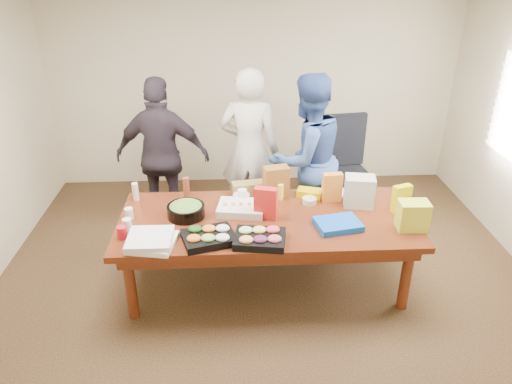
{
  "coord_description": "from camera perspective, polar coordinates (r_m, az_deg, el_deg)",
  "views": [
    {
      "loc": [
        -0.31,
        -3.99,
        3.02
      ],
      "look_at": [
        -0.1,
        0.1,
        0.98
      ],
      "focal_mm": 33.99,
      "sensor_mm": 36.0,
      "label": 1
    }
  ],
  "objects": [
    {
      "name": "floor",
      "position": [
        5.02,
        1.2,
        -10.62
      ],
      "size": [
        5.5,
        5.0,
        0.02
      ],
      "primitive_type": "cube",
      "color": "#47301E",
      "rests_on": "ground"
    },
    {
      "name": "wall_back",
      "position": [
        6.71,
        -0.24,
        12.11
      ],
      "size": [
        5.5,
        0.04,
        2.7
      ],
      "primitive_type": "cube",
      "color": "beige",
      "rests_on": "floor"
    },
    {
      "name": "wall_front",
      "position": [
        2.26,
        6.39,
        -21.4
      ],
      "size": [
        5.5,
        0.04,
        2.7
      ],
      "primitive_type": "cube",
      "color": "beige",
      "rests_on": "floor"
    },
    {
      "name": "conference_table",
      "position": [
        4.8,
        1.25,
        -6.95
      ],
      "size": [
        2.8,
        1.2,
        0.75
      ],
      "primitive_type": "cube",
      "color": "#4C1C0F",
      "rests_on": "floor"
    },
    {
      "name": "office_chair",
      "position": [
        6.02,
        10.65,
        2.35
      ],
      "size": [
        0.69,
        0.69,
        1.2
      ],
      "primitive_type": "cube",
      "rotation": [
        0.0,
        0.0,
        0.13
      ],
      "color": "black",
      "rests_on": "floor"
    },
    {
      "name": "person_center",
      "position": [
        5.62,
        -0.77,
        4.96
      ],
      "size": [
        0.78,
        0.59,
        1.91
      ],
      "primitive_type": "imported",
      "rotation": [
        0.0,
        0.0,
        2.94
      ],
      "color": "silver",
      "rests_on": "floor"
    },
    {
      "name": "person_right",
      "position": [
        5.4,
        5.94,
        3.87
      ],
      "size": [
        1.16,
        1.07,
        1.91
      ],
      "primitive_type": "imported",
      "rotation": [
        0.0,
        0.0,
        3.63
      ],
      "color": "#314C8B",
      "rests_on": "floor"
    },
    {
      "name": "person_left",
      "position": [
        5.65,
        -10.92,
        4.14
      ],
      "size": [
        1.11,
        0.56,
        1.83
      ],
      "primitive_type": "imported",
      "rotation": [
        0.0,
        0.0,
        3.04
      ],
      "color": "#2B232A",
      "rests_on": "floor"
    },
    {
      "name": "veggie_tray",
      "position": [
        4.25,
        -5.59,
        -5.37
      ],
      "size": [
        0.52,
        0.45,
        0.07
      ],
      "primitive_type": "cube",
      "rotation": [
        0.0,
        0.0,
        0.28
      ],
      "color": "black",
      "rests_on": "conference_table"
    },
    {
      "name": "fruit_tray",
      "position": [
        4.22,
        0.45,
        -5.54
      ],
      "size": [
        0.49,
        0.41,
        0.07
      ],
      "primitive_type": "cube",
      "rotation": [
        0.0,
        0.0,
        -0.16
      ],
      "color": "black",
      "rests_on": "conference_table"
    },
    {
      "name": "sheet_cake",
      "position": [
        4.69,
        -1.76,
        -1.93
      ],
      "size": [
        0.49,
        0.39,
        0.08
      ],
      "primitive_type": "cube",
      "rotation": [
        0.0,
        0.0,
        -0.15
      ],
      "color": "silver",
      "rests_on": "conference_table"
    },
    {
      "name": "salad_bowl",
      "position": [
        4.65,
        -8.24,
        -2.23
      ],
      "size": [
        0.45,
        0.45,
        0.12
      ],
      "primitive_type": "cylinder",
      "rotation": [
        0.0,
        0.0,
        -0.33
      ],
      "color": "black",
      "rests_on": "conference_table"
    },
    {
      "name": "chip_bag_blue",
      "position": [
        4.5,
        9.63,
        -3.76
      ],
      "size": [
        0.45,
        0.37,
        0.06
      ],
      "primitive_type": "cube",
      "rotation": [
        0.0,
        0.0,
        0.2
      ],
      "color": "blue",
      "rests_on": "conference_table"
    },
    {
      "name": "chip_bag_red",
      "position": [
        4.53,
        1.16,
        -1.34
      ],
      "size": [
        0.23,
        0.15,
        0.31
      ],
      "primitive_type": "cube",
      "rotation": [
        0.0,
        0.0,
        -0.29
      ],
      "color": "red",
      "rests_on": "conference_table"
    },
    {
      "name": "chip_bag_yellow",
      "position": [
        4.86,
        16.73,
        -0.75
      ],
      "size": [
        0.2,
        0.13,
        0.27
      ],
      "primitive_type": "cube",
      "rotation": [
        0.0,
        0.0,
        0.34
      ],
      "color": "yellow",
      "rests_on": "conference_table"
    },
    {
      "name": "chip_bag_orange",
      "position": [
        4.9,
        8.94,
        0.54
      ],
      "size": [
        0.2,
        0.1,
        0.3
      ],
      "primitive_type": "cube",
      "rotation": [
        0.0,
        0.0,
        0.09
      ],
      "color": "orange",
      "rests_on": "conference_table"
    },
    {
      "name": "mayo_jar",
      "position": [
        4.84,
        -1.63,
        -0.51
      ],
      "size": [
        0.1,
        0.1,
        0.14
      ],
      "primitive_type": "cylinder",
      "rotation": [
        0.0,
        0.0,
        0.07
      ],
      "color": "white",
      "rests_on": "conference_table"
    },
    {
      "name": "mustard_bottle",
      "position": [
        4.9,
        2.9,
        0.0
      ],
      "size": [
        0.07,
        0.07,
        0.17
      ],
      "primitive_type": "cylinder",
      "rotation": [
        0.0,
        0.0,
        0.22
      ],
      "color": "#FFEF37",
      "rests_on": "conference_table"
    },
    {
      "name": "dressing_bottle",
      "position": [
        5.01,
        -8.21,
        0.59
      ],
      "size": [
        0.08,
        0.08,
        0.21
      ],
      "primitive_type": "cylinder",
      "rotation": [
        0.0,
        0.0,
        0.23
      ],
      "color": "brown",
      "rests_on": "conference_table"
    },
    {
      "name": "ranch_bottle",
      "position": [
        5.03,
        -14.0,
        0.03
      ],
      "size": [
        0.08,
        0.08,
        0.19
      ],
      "primitive_type": "cylinder",
      "rotation": [
        0.0,
        0.0,
        0.33
      ],
      "color": "beige",
      "rests_on": "conference_table"
    },
    {
      "name": "banana_bunch",
      "position": [
        5.0,
        6.29,
        -0.15
      ],
      "size": [
        0.28,
        0.22,
        0.08
      ],
      "primitive_type": "cube",
      "rotation": [
        0.0,
        0.0,
        -0.34
      ],
      "color": "#E4BD00",
      "rests_on": "conference_table"
    },
    {
      "name": "bread_loaf",
      "position": [
        5.02,
        -0.95,
        0.46
      ],
      "size": [
        0.34,
        0.19,
        0.13
      ],
      "primitive_type": "cube",
      "rotation": [
        0.0,
        0.0,
        0.16
      ],
      "color": "olive",
      "rests_on": "conference_table"
    },
    {
      "name": "kraft_bag",
      "position": [
        4.93,
        2.37,
        1.2
      ],
      "size": [
        0.27,
        0.19,
        0.33
      ],
      "primitive_type": "cube",
      "rotation": [
        0.0,
        0.0,
        0.21
      ],
      "color": "brown",
      "rests_on": "conference_table"
    },
    {
      "name": "red_cup",
      "position": [
        4.43,
        -15.51,
        -4.6
      ],
      "size": [
        0.1,
        0.1,
        0.11
      ],
      "primitive_type": "cylinder",
      "rotation": [
        0.0,
        0.0,
        0.31
      ],
      "color": "red",
      "rests_on": "conference_table"
    },
    {
      "name": "clear_cup_a",
      "position": [
        4.53,
        -14.93,
        -3.73
      ],
      "size": [
        0.08,
        0.08,
        0.11
      ],
      "primitive_type": "cylinder",
      "rotation": [
        0.0,
        0.0,
        0.03
      ],
      "color": "white",
      "rests_on": "conference_table"
    },
    {
      "name": "clear_cup_b",
      "position": [
        4.72,
        -14.72,
        -2.47
      ],
      "size": [
        0.1,
        0.1,
        0.11
      ],
      "primitive_type": "cylinder",
      "rotation": [
        0.0,
        0.0,
        -0.32
      ],
      "color": "white",
      "rests_on": "conference_table"
    },
    {
      "name": "pizza_box_lower",
      "position": [
        4.28,
        -12.07,
        -5.85
      ],
      "size": [
        0.44,
        0.44,
        0.04
      ],
      "primitive_type": "cube",
      "rotation": [
        0.0,
        0.0,
        -0.17
      ],
      "color": "white",
      "rests_on": "conference_table"
    },
    {
      "name": "pizza_box_upper",
      "position": [
        4.26,
        -12.39,
        -5.38
      ],
      "size": [
        0.38,
        0.38,
        0.04
      ],
      "primitive_type": "cube",
      "rotation": [
        0.0,
        0.0,
        -0.02
      ],
      "color": "silver",
      "rests_on": "pizza_box_lower"
    },
    {
      "name": "plate_a",
      "position": [
        5.04,
        12.09,
        -0.83
      ],
      "size": [
        0.26,
        0.26,
        0.01
      ],
      "primitive_type": "cylinder",
      "rotation": [
        0.0,
        0.0,
        -0.03
      ],
      "color": "white",
      "rests_on": "conference_table"
    },
    {
      "name": "plate_b",
      "position": [
        5.13,
        9.42,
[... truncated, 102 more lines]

